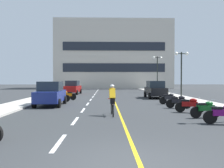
% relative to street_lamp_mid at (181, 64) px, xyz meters
% --- Properties ---
extents(ground_plane, '(140.00, 140.00, 0.00)m').
position_rel_street_lamp_mid_xyz_m(ground_plane, '(-7.09, 2.18, -3.56)').
color(ground_plane, '#2D3033').
extents(curb_left, '(2.40, 72.00, 0.12)m').
position_rel_street_lamp_mid_xyz_m(curb_left, '(-14.29, 5.18, -3.50)').
color(curb_left, '#B7B2A8').
rests_on(curb_left, ground).
extents(curb_right, '(2.40, 72.00, 0.12)m').
position_rel_street_lamp_mid_xyz_m(curb_right, '(0.11, 5.18, -3.50)').
color(curb_right, '#B7B2A8').
rests_on(curb_right, ground).
extents(lane_dash_0, '(0.14, 2.20, 0.01)m').
position_rel_street_lamp_mid_xyz_m(lane_dash_0, '(-9.09, -16.82, -3.56)').
color(lane_dash_0, silver).
rests_on(lane_dash_0, ground).
extents(lane_dash_1, '(0.14, 2.20, 0.01)m').
position_rel_street_lamp_mid_xyz_m(lane_dash_1, '(-9.09, -12.82, -3.56)').
color(lane_dash_1, silver).
rests_on(lane_dash_1, ground).
extents(lane_dash_2, '(0.14, 2.20, 0.01)m').
position_rel_street_lamp_mid_xyz_m(lane_dash_2, '(-9.09, -8.82, -3.56)').
color(lane_dash_2, silver).
rests_on(lane_dash_2, ground).
extents(lane_dash_3, '(0.14, 2.20, 0.01)m').
position_rel_street_lamp_mid_xyz_m(lane_dash_3, '(-9.09, -4.82, -3.56)').
color(lane_dash_3, silver).
rests_on(lane_dash_3, ground).
extents(lane_dash_4, '(0.14, 2.20, 0.01)m').
position_rel_street_lamp_mid_xyz_m(lane_dash_4, '(-9.09, -0.82, -3.56)').
color(lane_dash_4, silver).
rests_on(lane_dash_4, ground).
extents(lane_dash_5, '(0.14, 2.20, 0.01)m').
position_rel_street_lamp_mid_xyz_m(lane_dash_5, '(-9.09, 3.18, -3.56)').
color(lane_dash_5, silver).
rests_on(lane_dash_5, ground).
extents(lane_dash_6, '(0.14, 2.20, 0.01)m').
position_rel_street_lamp_mid_xyz_m(lane_dash_6, '(-9.09, 7.18, -3.56)').
color(lane_dash_6, silver).
rests_on(lane_dash_6, ground).
extents(lane_dash_7, '(0.14, 2.20, 0.01)m').
position_rel_street_lamp_mid_xyz_m(lane_dash_7, '(-9.09, 11.18, -3.56)').
color(lane_dash_7, silver).
rests_on(lane_dash_7, ground).
extents(lane_dash_8, '(0.14, 2.20, 0.01)m').
position_rel_street_lamp_mid_xyz_m(lane_dash_8, '(-9.09, 15.18, -3.56)').
color(lane_dash_8, silver).
rests_on(lane_dash_8, ground).
extents(lane_dash_9, '(0.14, 2.20, 0.01)m').
position_rel_street_lamp_mid_xyz_m(lane_dash_9, '(-9.09, 19.18, -3.56)').
color(lane_dash_9, silver).
rests_on(lane_dash_9, ground).
extents(lane_dash_10, '(0.14, 2.20, 0.01)m').
position_rel_street_lamp_mid_xyz_m(lane_dash_10, '(-9.09, 23.18, -3.56)').
color(lane_dash_10, silver).
rests_on(lane_dash_10, ground).
extents(lane_dash_11, '(0.14, 2.20, 0.01)m').
position_rel_street_lamp_mid_xyz_m(lane_dash_11, '(-9.09, 27.18, -3.56)').
color(lane_dash_11, silver).
rests_on(lane_dash_11, ground).
extents(centre_line_yellow, '(0.12, 66.00, 0.01)m').
position_rel_street_lamp_mid_xyz_m(centre_line_yellow, '(-6.84, 5.18, -3.56)').
color(centre_line_yellow, gold).
rests_on(centre_line_yellow, ground).
extents(office_building, '(25.24, 9.97, 14.77)m').
position_rel_street_lamp_mid_xyz_m(office_building, '(-5.90, 31.10, 3.82)').
color(office_building, beige).
rests_on(office_building, ground).
extents(street_lamp_mid, '(1.46, 0.36, 4.64)m').
position_rel_street_lamp_mid_xyz_m(street_lamp_mid, '(0.00, 0.00, 0.00)').
color(street_lamp_mid, black).
rests_on(street_lamp_mid, curb_right).
extents(street_lamp_far, '(1.46, 0.36, 5.39)m').
position_rel_street_lamp_mid_xyz_m(street_lamp_far, '(0.27, 12.74, 0.48)').
color(street_lamp_far, black).
rests_on(street_lamp_far, curb_right).
extents(parked_car_near, '(1.99, 4.23, 1.82)m').
position_rel_street_lamp_mid_xyz_m(parked_car_near, '(-11.77, -6.02, -2.64)').
color(parked_car_near, black).
rests_on(parked_car_near, ground).
extents(parked_car_mid, '(1.92, 4.20, 1.82)m').
position_rel_street_lamp_mid_xyz_m(parked_car_mid, '(-2.37, 1.28, -2.64)').
color(parked_car_mid, black).
rests_on(parked_car_mid, ground).
extents(parked_car_far, '(2.14, 4.30, 1.82)m').
position_rel_street_lamp_mid_xyz_m(parked_car_far, '(-12.08, 8.35, -2.64)').
color(parked_car_far, black).
rests_on(parked_car_far, ground).
extents(motorcycle_1, '(1.70, 0.60, 0.92)m').
position_rel_street_lamp_mid_xyz_m(motorcycle_1, '(-2.47, -13.90, -3.09)').
color(motorcycle_1, black).
rests_on(motorcycle_1, ground).
extents(motorcycle_2, '(1.69, 0.62, 0.92)m').
position_rel_street_lamp_mid_xyz_m(motorcycle_2, '(-2.51, -12.11, -3.09)').
color(motorcycle_2, black).
rests_on(motorcycle_2, ground).
extents(motorcycle_3, '(1.65, 0.77, 0.92)m').
position_rel_street_lamp_mid_xyz_m(motorcycle_3, '(-2.64, -10.12, -3.09)').
color(motorcycle_3, black).
rests_on(motorcycle_3, ground).
extents(motorcycle_4, '(1.66, 0.72, 0.92)m').
position_rel_street_lamp_mid_xyz_m(motorcycle_4, '(-2.66, -7.95, -3.09)').
color(motorcycle_4, black).
rests_on(motorcycle_4, ground).
extents(motorcycle_5, '(1.66, 0.74, 0.92)m').
position_rel_street_lamp_mid_xyz_m(motorcycle_5, '(-2.55, -5.04, -3.09)').
color(motorcycle_5, black).
rests_on(motorcycle_5, ground).
extents(motorcycle_6, '(1.70, 0.60, 0.92)m').
position_rel_street_lamp_mid_xyz_m(motorcycle_6, '(-11.64, -2.89, -3.09)').
color(motorcycle_6, black).
rests_on(motorcycle_6, ground).
extents(motorcycle_7, '(1.70, 0.60, 0.92)m').
position_rel_street_lamp_mid_xyz_m(motorcycle_7, '(-11.32, -1.10, -3.09)').
color(motorcycle_7, black).
rests_on(motorcycle_7, ground).
extents(cyclist_rider, '(0.42, 1.77, 1.71)m').
position_rel_street_lamp_mid_xyz_m(cyclist_rider, '(-7.27, -11.11, -2.67)').
color(cyclist_rider, black).
rests_on(cyclist_rider, ground).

